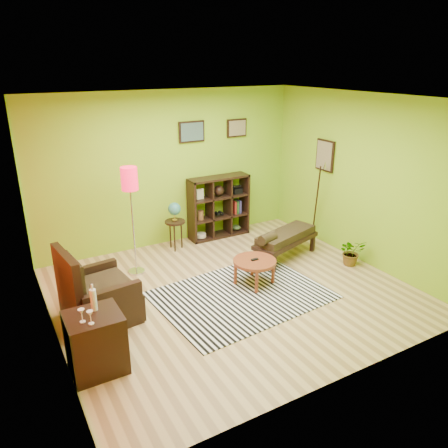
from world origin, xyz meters
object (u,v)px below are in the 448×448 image
floor_lamp (130,189)px  globe_table (175,214)px  coffee_table (255,263)px  potted_plant (351,255)px  side_cabinet (96,342)px  bench (285,238)px  armchair (96,298)px  cube_shelf (219,207)px

floor_lamp → globe_table: bearing=30.4°
coffee_table → potted_plant: 1.82m
floor_lamp → potted_plant: size_ratio=3.78×
side_cabinet → bench: size_ratio=0.73×
side_cabinet → globe_table: (2.10, 2.64, 0.32)m
globe_table → potted_plant: (2.32, -2.07, -0.49)m
armchair → cube_shelf: (2.86, 1.81, 0.28)m
side_cabinet → floor_lamp: size_ratio=0.58×
coffee_table → cube_shelf: size_ratio=0.55×
side_cabinet → potted_plant: size_ratio=2.18×
coffee_table → cube_shelf: bearing=76.1°
potted_plant → globe_table: bearing=138.3°
side_cabinet → floor_lamp: (1.16, 2.09, 1.07)m
coffee_table → bench: size_ratio=0.47×
globe_table → cube_shelf: 1.03m
floor_lamp → globe_table: (0.94, 0.55, -0.75)m
globe_table → bench: globe_table is taller
side_cabinet → globe_table: size_ratio=1.14×
armchair → cube_shelf: 3.39m
armchair → bench: bearing=5.6°
armchair → potted_plant: size_ratio=2.28×
coffee_table → floor_lamp: (-1.46, 1.28, 1.07)m
floor_lamp → potted_plant: floor_lamp is taller
floor_lamp → bench: 2.74m
side_cabinet → armchair: bearing=75.7°
globe_table → armchair: bearing=-138.4°
coffee_table → bench: (0.96, 0.52, 0.04)m
globe_table → floor_lamp: bearing=-149.6°
cube_shelf → globe_table: bearing=-170.5°
floor_lamp → cube_shelf: 2.24m
potted_plant → coffee_table: bearing=172.5°
bench → coffee_table: bearing=-151.5°
potted_plant → cube_shelf: bearing=120.3°
coffee_table → bench: bearing=28.5°
potted_plant → bench: bearing=138.2°
armchair → side_cabinet: bearing=-104.3°
side_cabinet → cube_shelf: (3.11, 2.81, 0.25)m
cube_shelf → potted_plant: size_ratio=2.58×
side_cabinet → bench: (3.58, 1.33, 0.04)m
armchair → potted_plant: 4.19m
floor_lamp → bench: floor_lamp is taller
side_cabinet → bench: 3.82m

